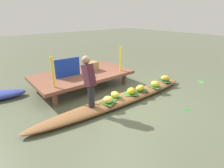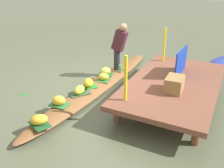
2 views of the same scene
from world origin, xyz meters
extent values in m
plane|color=#525942|center=(0.00, 0.00, 0.00)|extent=(40.00, 40.00, 0.00)
cube|color=brown|center=(-0.18, 1.74, 0.42)|extent=(3.20, 1.80, 0.10)
cylinder|color=brown|center=(-1.46, 1.02, 0.18)|extent=(0.14, 0.14, 0.37)
cylinder|color=brown|center=(1.10, 1.02, 0.18)|extent=(0.14, 0.14, 0.37)
cylinder|color=brown|center=(-1.46, 2.46, 0.18)|extent=(0.14, 0.14, 0.37)
cylinder|color=brown|center=(1.10, 2.46, 0.18)|extent=(0.14, 0.14, 0.37)
ellipsoid|color=brown|center=(0.00, 0.00, 0.09)|extent=(5.23, 0.82, 0.19)
ellipsoid|color=#2A3791|center=(-2.85, 2.50, 0.12)|extent=(2.08, 1.12, 0.23)
cube|color=#2F7237|center=(1.33, -0.15, 0.19)|extent=(0.29, 0.40, 0.01)
ellipsoid|color=yellow|center=(1.33, -0.15, 0.29)|extent=(0.29, 0.33, 0.19)
cube|color=#205228|center=(2.04, -0.03, 0.19)|extent=(0.40, 0.49, 0.01)
ellipsoid|color=gold|center=(2.04, -0.03, 0.29)|extent=(0.35, 0.36, 0.19)
cube|color=#2F5432|center=(0.73, -0.06, 0.19)|extent=(0.51, 0.45, 0.01)
ellipsoid|color=yellow|center=(0.73, -0.06, 0.28)|extent=(0.33, 0.22, 0.18)
cube|color=#278231|center=(0.36, -0.07, 0.19)|extent=(0.46, 0.44, 0.01)
ellipsoid|color=yellow|center=(0.36, -0.07, 0.29)|extent=(0.30, 0.27, 0.19)
cube|color=#337232|center=(-0.14, 0.05, 0.19)|extent=(0.40, 0.34, 0.01)
ellipsoid|color=yellow|center=(-0.14, 0.05, 0.28)|extent=(0.26, 0.29, 0.17)
cube|color=#2E6326|center=(-0.48, -0.07, 0.19)|extent=(0.40, 0.43, 0.01)
ellipsoid|color=#F4D74F|center=(-0.48, -0.07, 0.28)|extent=(0.34, 0.34, 0.18)
cylinder|color=#28282D|center=(-0.92, 0.04, 0.46)|extent=(0.16, 0.16, 0.55)
cube|color=#431E28|center=(-0.91, 0.11, 0.99)|extent=(0.20, 0.42, 0.58)
sphere|color=#9E7556|center=(-0.91, 0.21, 1.33)|extent=(0.20, 0.20, 0.20)
cylinder|color=#42B15A|center=(-0.81, 0.18, 0.28)|extent=(0.07, 0.07, 0.18)
cube|color=#14329E|center=(-0.68, 1.74, 0.76)|extent=(0.82, 0.07, 0.58)
cylinder|color=yellow|center=(-1.38, 1.14, 0.89)|extent=(0.06, 0.06, 0.86)
cylinder|color=yellow|center=(1.02, 1.14, 0.89)|extent=(0.06, 0.06, 0.86)
cube|color=#987244|center=(0.25, 1.84, 0.61)|extent=(0.45, 0.33, 0.30)
ellipsoid|color=#23752D|center=(1.07, -1.39, 0.00)|extent=(0.24, 0.22, 0.01)
camera|label=1|loc=(-2.96, -3.28, 2.33)|focal=28.31mm
camera|label=2|loc=(4.75, 2.76, 2.68)|focal=40.29mm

